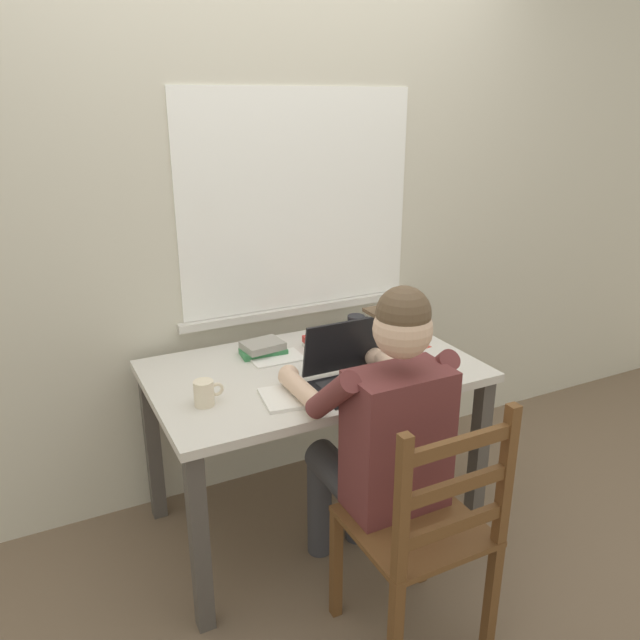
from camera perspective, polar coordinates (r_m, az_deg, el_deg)
The scene contains 15 objects.
ground_plane at distance 2.93m, azimuth -0.61°, elevation -17.93°, with size 8.00×8.00×0.00m, color brown.
back_wall at distance 2.81m, azimuth -5.09°, elevation 9.57°, with size 6.00×0.08×2.60m.
desk at distance 2.58m, azimuth -0.67°, elevation -6.37°, with size 1.31×0.81×0.75m.
seated_person at distance 2.21m, azimuth 5.57°, elevation -10.22°, with size 0.50×0.60×1.25m.
wooden_chair at distance 2.15m, azimuth 9.56°, elevation -18.73°, with size 0.42×0.42×0.94m.
laptop at distance 2.39m, azimuth 3.02°, elevation -4.62°, with size 0.33×0.28×0.23m.
computer_mouse at distance 2.52m, azimuth 8.31°, elevation -4.38°, with size 0.06×0.10×0.03m, color black.
coffee_mug_white at distance 2.26m, azimuth -10.55°, elevation -6.61°, with size 0.11×0.07×0.09m.
coffee_mug_dark at distance 2.61m, azimuth 5.74°, elevation -2.60°, with size 0.12×0.09×0.10m.
coffee_mug_spare at distance 2.90m, azimuth 3.38°, elevation -0.39°, with size 0.12×0.08×0.09m.
book_stack_main at distance 2.66m, azimuth -5.27°, elevation -2.60°, with size 0.20×0.15×0.06m.
book_stack_side at distance 2.73m, azimuth 0.72°, elevation -2.04°, with size 0.21×0.15×0.05m.
paper_pile_near_laptop at distance 2.29m, azimuth -2.13°, elevation -6.99°, with size 0.25×0.20×0.01m, color white.
paper_pile_back_corner at distance 2.63m, azimuth -4.03°, elevation -3.51°, with size 0.22×0.14×0.01m, color white.
landscape_photo_print at distance 2.77m, azimuth 8.63°, elevation -2.46°, with size 0.13×0.09×0.00m, color #C63D33.
Camera 1 is at (-1.02, -2.09, 1.79)m, focal length 34.79 mm.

